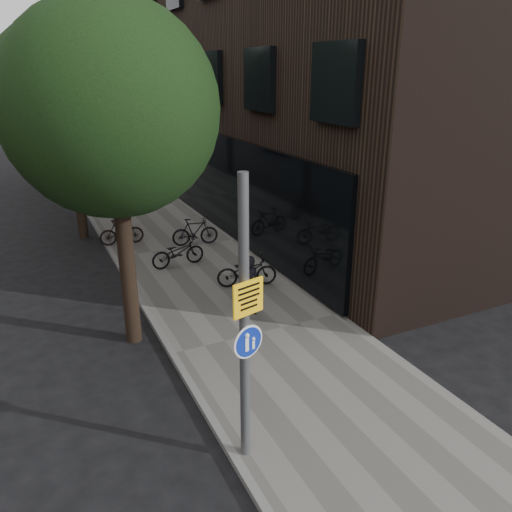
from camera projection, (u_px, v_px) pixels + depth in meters
ground at (331, 421)px, 9.15m from camera, size 120.00×120.00×0.00m
sidewalk at (180, 249)px, 17.67m from camera, size 4.50×60.00×0.12m
curb_edge at (115, 259)px, 16.75m from camera, size 0.15×60.00×0.13m
building_right_dark_brick at (248, 12)px, 27.96m from camera, size 12.00×40.00×18.00m
street_tree_near at (115, 118)px, 10.24m from camera, size 4.40×4.40×7.50m
street_tree_mid at (68, 97)px, 17.41m from camera, size 5.00×5.00×7.80m
street_tree_far at (48, 88)px, 25.00m from camera, size 5.00×5.00×7.80m
signpost at (244, 326)px, 7.42m from camera, size 0.53×0.17×4.67m
pedestrian at (248, 285)px, 12.59m from camera, size 0.62×0.42×1.63m
parked_bike_facade_near at (247, 271)px, 14.41m from camera, size 1.84×1.04×0.92m
parked_bike_facade_far at (195, 232)px, 17.75m from camera, size 1.70×0.74×0.99m
parked_bike_curb_near at (178, 252)px, 15.86m from camera, size 1.78×0.75×0.91m
parked_bike_curb_far at (122, 232)px, 17.83m from camera, size 1.58×0.55×0.93m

